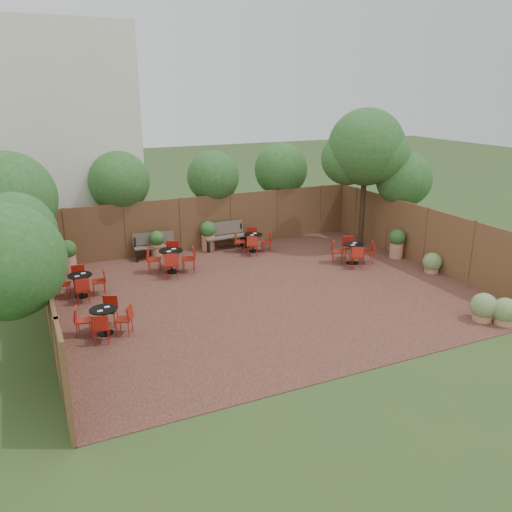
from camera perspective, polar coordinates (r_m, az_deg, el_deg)
name	(u,v)px	position (r m, az deg, el deg)	size (l,w,h in m)	color
ground	(265,292)	(15.56, 1.03, -3.99)	(80.00, 80.00, 0.00)	#354F23
courtyard_paving	(265,292)	(15.55, 1.03, -3.95)	(12.00, 10.00, 0.02)	#321914
fence_back	(207,222)	(19.65, -5.35, 3.70)	(12.00, 0.08, 2.00)	#50301D
fence_left	(46,293)	(13.84, -21.96, -3.76)	(0.08, 10.00, 2.00)	#50301D
fence_right	(425,237)	(18.53, 17.99, 2.01)	(0.08, 10.00, 2.00)	#50301D
neighbour_building	(63,138)	(21.13, -20.31, 11.95)	(5.00, 4.00, 8.00)	silver
overhang_foliage	(152,194)	(16.47, -11.30, 6.64)	(15.58, 10.50, 2.72)	#22531B
courtyard_tree	(366,151)	(19.75, 11.92, 11.12)	(2.90, 2.81, 5.12)	black
park_bench_left	(154,245)	(18.85, -11.04, 1.19)	(1.50, 0.66, 0.90)	brown
park_bench_right	(224,235)	(19.62, -3.47, 2.30)	(1.62, 0.55, 1.00)	brown
bistro_tables	(204,266)	(16.56, -5.71, -1.13)	(10.31, 6.02, 0.87)	black
planters	(207,244)	(18.37, -5.40, 1.36)	(11.33, 4.30, 1.09)	#B37959
low_shrubs	(473,294)	(15.69, 22.61, -3.85)	(2.07, 4.44, 0.74)	#B37959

